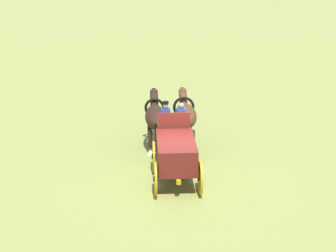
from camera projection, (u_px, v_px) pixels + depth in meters
ground_plane at (176, 182)px, 20.79m from camera, size 220.00×220.00×0.00m
show_wagon at (176, 151)px, 20.57m from camera, size 5.60×2.37×2.69m
draft_horse_near at (155, 117)px, 23.74m from camera, size 3.17×1.34×2.23m
draft_horse_off at (185, 116)px, 23.78m from camera, size 3.07×1.38×2.27m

